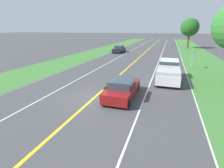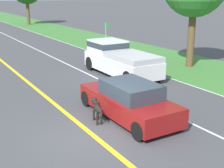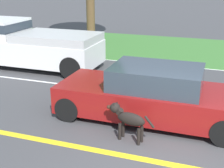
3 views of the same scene
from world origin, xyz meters
name	(u,v)px [view 3 (image 3 of 3)]	position (x,y,z in m)	size (l,w,h in m)	color
ground_plane	(166,164)	(0.00, 0.00, 0.00)	(400.00, 400.00, 0.00)	#424244
centre_divider_line	(166,164)	(0.00, 0.00, 0.00)	(0.18, 160.00, 0.01)	yellow
lane_edge_line_right	(197,68)	(7.00, 0.00, 0.00)	(0.14, 160.00, 0.01)	white
lane_dash_same_dir	(187,99)	(3.50, 0.00, 0.00)	(0.10, 160.00, 0.01)	white
grass_verge_right	(203,51)	(10.00, 0.00, 0.01)	(6.00, 160.00, 0.03)	#3D7533
ego_car	(150,95)	(1.90, 0.78, 0.65)	(1.84, 4.54, 1.39)	maroon
dog	(127,118)	(0.66, 1.00, 0.53)	(0.39, 1.17, 0.84)	black
pickup_truck	(27,43)	(5.01, 6.42, 0.93)	(2.06, 5.33, 1.83)	silver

